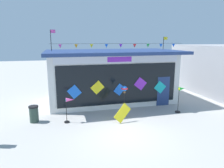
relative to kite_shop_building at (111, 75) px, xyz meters
name	(u,v)px	position (x,y,z in m)	size (l,w,h in m)	color
ground_plane	(124,135)	(-0.85, -5.83, -1.90)	(80.00, 80.00, 0.00)	#ADAAA5
kite_shop_building	(111,75)	(0.00, 0.00, 0.00)	(9.16, 5.27, 5.13)	silver
wind_spinner_far_left	(69,105)	(-3.28, -3.58, -0.88)	(0.60, 0.29, 1.39)	black
wind_spinner_left	(124,92)	(-0.09, -3.42, -0.44)	(0.32, 0.32, 1.85)	black
wind_spinner_center_left	(181,94)	(3.51, -3.64, -0.73)	(0.55, 0.33, 1.63)	black
trash_bin	(34,114)	(-5.18, -3.05, -1.43)	(0.52, 0.52, 0.93)	#2D4238
display_kite_on_ground	(122,113)	(-0.48, -4.31, -1.37)	(0.54, 0.03, 0.99)	yellow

